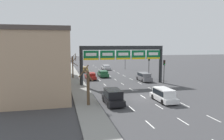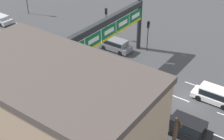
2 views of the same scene
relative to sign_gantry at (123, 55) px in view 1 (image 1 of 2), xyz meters
The scene contains 18 objects.
ground_plane 12.07m from the sign_gantry, 90.00° to the right, with size 220.00×220.00×0.00m, color #3D3D3F.
sidewalk_left 14.46m from the sign_gantry, 126.32° to the right, with size 2.80×110.00×0.15m.
lane_dashes 5.84m from the sign_gantry, 90.00° to the left, with size 6.72×67.00×0.01m.
sign_gantry is the anchor object (origin of this frame).
building_near 14.91m from the sign_gantry, 159.69° to the right, with size 8.50×15.66×9.16m.
building_far 19.93m from the sign_gantry, 141.48° to the left, with size 11.72×15.16×7.26m.
suv_white 13.70m from the sign_gantry, 83.16° to the right, with size 1.80×4.62×1.66m.
car_red 9.48m from the sign_gantry, 126.16° to the left, with size 1.93×4.74×1.39m.
suv_black 14.24m from the sign_gantry, 111.27° to the right, with size 1.91×4.45×1.81m.
suv_grey 6.99m from the sign_gantry, 24.33° to the left, with size 1.85×4.57×1.63m.
car_silver 23.62m from the sign_gantry, 85.48° to the left, with size 1.96×4.56×1.32m.
car_gold 20.33m from the sign_gantry, 104.12° to the left, with size 1.82×4.70×1.38m.
car_green 10.55m from the sign_gantry, 100.55° to the left, with size 1.94×4.16×1.38m.
traffic_light_near_gantry 9.51m from the sign_gantry, 36.94° to the left, with size 0.30×0.35×4.62m.
traffic_light_mid_block 23.77m from the sign_gantry, 71.95° to the left, with size 0.30×0.35×4.73m.
traffic_light_far_end 7.86m from the sign_gantry, 10.25° to the right, with size 0.30×0.35×4.31m.
tree_bare_closest 15.21m from the sign_gantry, 121.96° to the right, with size 1.67×1.69×4.57m.
tree_bare_second 12.39m from the sign_gantry, 132.78° to the left, with size 1.90×1.90×5.14m.
Camera 1 is at (-11.00, -26.50, 7.11)m, focal length 35.00 mm.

